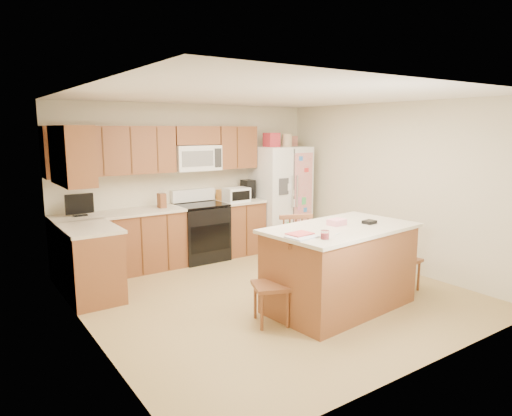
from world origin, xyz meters
TOP-DOWN VIEW (x-y plane):
  - ground at (0.00, 0.00)m, footprint 4.50×4.50m
  - room_shell at (0.00, 0.00)m, footprint 4.60×4.60m
  - cabinetry at (-0.98, 1.79)m, footprint 3.36×1.56m
  - stove at (0.00, 1.94)m, footprint 0.76×0.65m
  - refrigerator at (1.57, 1.87)m, footprint 0.90×0.79m
  - island at (0.41, -0.80)m, footprint 1.89×1.21m
  - windsor_chair_left at (-0.51, -0.72)m, footprint 0.50×0.51m
  - windsor_chair_back at (0.30, -0.03)m, footprint 0.58×0.56m
  - windsor_chair_right at (1.50, -0.86)m, footprint 0.41×0.42m

SIDE VIEW (x-z plane):
  - ground at x=0.00m, z-range 0.00..0.00m
  - windsor_chair_right at x=1.50m, z-range -0.02..0.86m
  - windsor_chair_left at x=-0.51m, z-range -0.03..0.90m
  - stove at x=0.00m, z-range -0.09..1.04m
  - windsor_chair_back at x=0.30m, z-range -0.03..1.02m
  - island at x=0.41m, z-range -0.04..1.04m
  - cabinetry at x=-0.98m, z-range -0.16..1.99m
  - refrigerator at x=1.57m, z-range -0.10..1.94m
  - room_shell at x=0.00m, z-range 0.18..2.70m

